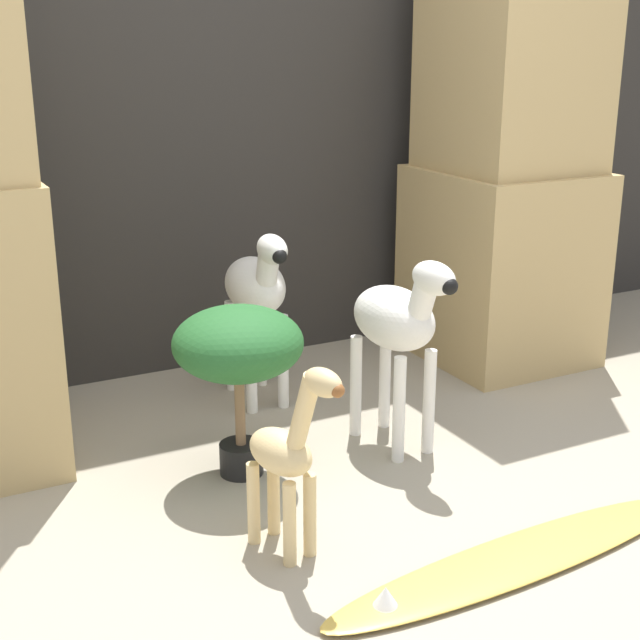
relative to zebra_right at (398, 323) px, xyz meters
The scene contains 8 objects.
ground_plane 0.81m from the zebra_right, 109.64° to the right, with size 14.00×14.00×0.00m, color #9E937F.
wall_back 1.28m from the zebra_right, 102.12° to the left, with size 6.40×0.08×2.20m.
rock_pillar_right 1.08m from the zebra_right, 33.40° to the left, with size 0.62×0.67×1.66m.
zebra_right is the anchor object (origin of this frame).
zebra_left 0.62m from the zebra_right, 113.66° to the left, with size 0.23×0.47×0.67m.
giraffe_figurine 0.74m from the zebra_right, 144.57° to the right, with size 0.17×0.34×0.56m.
potted_palm_front 0.54m from the zebra_right, behind, with size 0.40×0.40×0.54m.
surfboard 0.86m from the zebra_right, 97.49° to the right, with size 1.20×0.27×0.07m.
Camera 1 is at (-1.24, -1.65, 1.31)m, focal length 50.00 mm.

